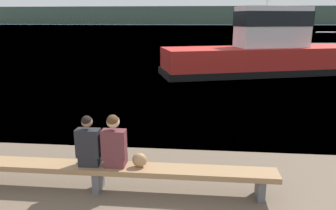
% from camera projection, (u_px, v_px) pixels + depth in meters
% --- Properties ---
extents(water_surface, '(240.00, 240.00, 0.00)m').
position_uv_depth(water_surface, '(198.00, 27.00, 123.33)').
color(water_surface, '#426B8E').
rests_on(water_surface, ground).
extents(far_shoreline, '(600.00, 12.00, 9.64)m').
position_uv_depth(far_shoreline, '(199.00, 15.00, 186.34)').
color(far_shoreline, '#384233').
rests_on(far_shoreline, ground).
extents(bench_main, '(6.34, 0.45, 0.48)m').
position_uv_depth(bench_main, '(98.00, 170.00, 5.87)').
color(bench_main, '#8E6B47').
rests_on(bench_main, ground).
extents(person_left, '(0.41, 0.36, 0.93)m').
position_uv_depth(person_left, '(89.00, 144.00, 5.76)').
color(person_left, black).
rests_on(person_left, bench_main).
extents(person_right, '(0.41, 0.37, 0.96)m').
position_uv_depth(person_right, '(114.00, 143.00, 5.71)').
color(person_right, '#56282D').
rests_on(person_right, bench_main).
extents(shopping_bag, '(0.26, 0.17, 0.26)m').
position_uv_depth(shopping_bag, '(140.00, 160.00, 5.76)').
color(shopping_bag, '#9E754C').
rests_on(shopping_bag, bench_main).
extents(tugboat_red, '(11.50, 6.16, 6.07)m').
position_uv_depth(tugboat_red, '(263.00, 53.00, 18.23)').
color(tugboat_red, red).
rests_on(tugboat_red, water_surface).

